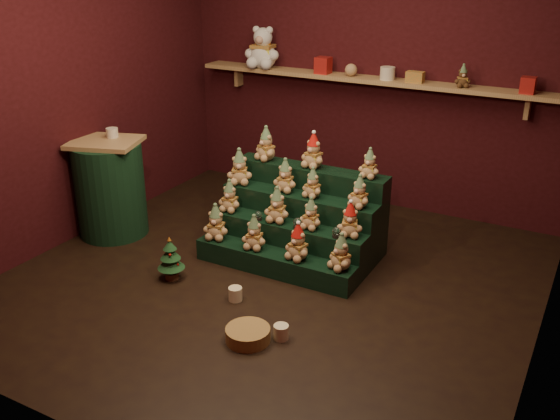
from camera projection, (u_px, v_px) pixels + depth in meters
The scene contains 40 objects.
ground at pixel (272, 280), 5.03m from camera, with size 4.00×4.00×0.00m, color black.
back_wall at pixel (373, 66), 6.14m from camera, with size 4.00×0.10×2.80m, color black.
front_wall at pixel (48, 203), 2.83m from camera, with size 4.00×0.10×2.80m, color black.
left_wall at pixel (65, 82), 5.39m from camera, with size 0.10×4.00×2.80m, color black.
back_shelf at pixel (366, 80), 6.04m from camera, with size 3.60×0.26×0.24m.
riser_tier_front at pixel (274, 263), 5.11m from camera, with size 1.40×0.22×0.18m, color black.
riser_tier_midfront at pixel (287, 243), 5.25m from camera, with size 1.40×0.22×0.36m, color black.
riser_tier_midback at pixel (299, 223), 5.40m from camera, with size 1.40×0.22×0.54m, color black.
riser_tier_back at pixel (310, 205), 5.54m from camera, with size 1.40×0.22×0.72m, color black.
teddy_0 at pixel (216, 222), 5.27m from camera, with size 0.22×0.20×0.31m, color tan, non-canonical shape.
teddy_1 at pixel (254, 232), 5.10m from camera, with size 0.21×0.19×0.29m, color tan, non-canonical shape.
teddy_2 at pixel (298, 242), 4.92m from camera, with size 0.21×0.19×0.30m, color tan, non-canonical shape.
teddy_3 at pixel (341, 252), 4.77m from camera, with size 0.21×0.19×0.29m, color tan, non-canonical shape.
teddy_4 at pixel (230, 196), 5.37m from camera, with size 0.20×0.18×0.28m, color tan, non-canonical shape.
teddy_5 at pixel (277, 205), 5.16m from camera, with size 0.21×0.19×0.30m, color tan, non-canonical shape.
teddy_6 at pixel (311, 214), 5.04m from camera, with size 0.19×0.17×0.26m, color tan, non-canonical shape.
teddy_7 at pixel (350, 220), 4.90m from camera, with size 0.20×0.18×0.28m, color tan, non-canonical shape.
teddy_8 at pixel (240, 167), 5.48m from camera, with size 0.22×0.20×0.31m, color tan, non-canonical shape.
teddy_9 at pixel (285, 176), 5.31m from camera, with size 0.20×0.18×0.28m, color tan, non-canonical shape.
teddy_10 at pixel (313, 183), 5.19m from camera, with size 0.18×0.16×0.25m, color tan, non-canonical shape.
teddy_11 at pixel (360, 192), 4.99m from camera, with size 0.19×0.17×0.26m, color tan, non-canonical shape.
teddy_12 at pixel (266, 144), 5.53m from camera, with size 0.21×0.19×0.30m, color tan, non-canonical shape.
teddy_13 at pixel (313, 151), 5.34m from camera, with size 0.21×0.19×0.30m, color tan, non-canonical shape.
teddy_14 at pixel (370, 163), 5.10m from camera, with size 0.18×0.16×0.25m, color tan, non-canonical shape.
snow_globe_a at pixel (258, 216), 5.23m from camera, with size 0.06×0.06×0.08m.
snow_globe_b at pixel (297, 223), 5.06m from camera, with size 0.07×0.07×0.09m.
snow_globe_c at pixel (336, 232), 4.91m from camera, with size 0.07×0.07×0.09m.
side_table at pixel (110, 188), 5.70m from camera, with size 0.71×0.65×0.90m.
table_ornament at pixel (112, 133), 5.59m from camera, with size 0.11×0.11×0.09m, color beige.
mini_christmas_tree at pixel (171, 258), 4.98m from camera, with size 0.22×0.22×0.37m.
mug_left at pixel (235, 294), 4.72m from camera, with size 0.11×0.11×0.11m, color beige.
mug_right at pixel (281, 332), 4.25m from camera, with size 0.10×0.10×0.10m, color beige.
wicker_basket at pixel (248, 335), 4.23m from camera, with size 0.31×0.31×0.10m, color olive.
white_bear at pixel (263, 42), 6.40m from camera, with size 0.38×0.34×0.53m, color silver, non-canonical shape.
brown_bear at pixel (463, 76), 5.55m from camera, with size 0.14×0.13×0.20m, color #4D3219, non-canonical shape.
gift_tin_red_a at pixel (323, 65), 6.18m from camera, with size 0.14×0.14×0.16m, color #B3201B.
gift_tin_cream at pixel (387, 73), 5.89m from camera, with size 0.14×0.14×0.12m, color beige.
gift_tin_red_b at pixel (528, 85), 5.33m from camera, with size 0.12×0.12×0.14m, color #B3201B.
shelf_plush_ball at pixel (351, 70), 6.05m from camera, with size 0.12×0.12×0.12m, color tan.
scarf_gift_box at pixel (415, 77), 5.77m from camera, with size 0.16×0.10×0.10m, color orange.
Camera 1 is at (2.18, -3.84, 2.47)m, focal length 40.00 mm.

